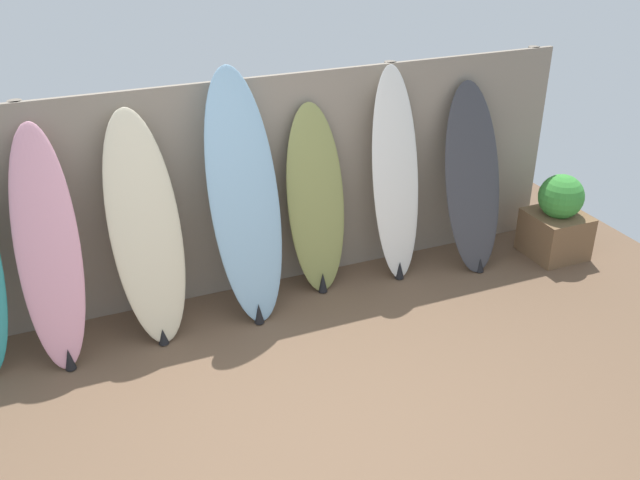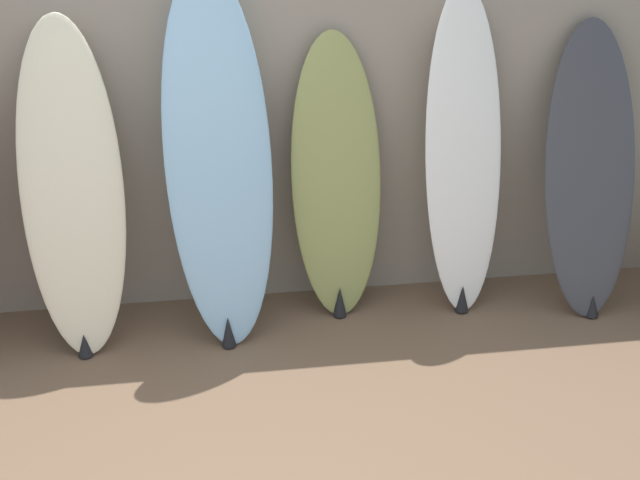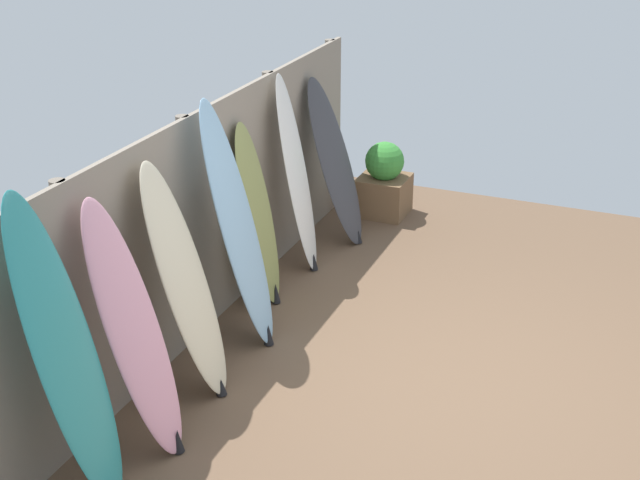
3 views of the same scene
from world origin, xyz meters
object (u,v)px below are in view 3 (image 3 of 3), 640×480
at_px(surfboard_white_5, 297,177).
at_px(surfboard_skyblue_3, 238,228).
at_px(surfboard_olive_4, 258,217).
at_px(planter_box, 384,182).
at_px(surfboard_cream_2, 186,283).
at_px(surfboard_teal_0, 67,357).
at_px(surfboard_pink_1, 134,332).
at_px(surfboard_charcoal_6, 336,164).

bearing_deg(surfboard_white_5, surfboard_skyblue_3, -175.13).
distance_m(surfboard_olive_4, planter_box, 2.31).
bearing_deg(surfboard_white_5, surfboard_olive_4, 176.70).
xyz_separation_m(surfboard_skyblue_3, planter_box, (2.89, -0.19, -0.61)).
relative_size(surfboard_cream_2, surfboard_olive_4, 1.09).
relative_size(surfboard_teal_0, surfboard_skyblue_3, 1.00).
bearing_deg(planter_box, surfboard_cream_2, 176.67).
xyz_separation_m(surfboard_teal_0, surfboard_pink_1, (0.57, -0.06, -0.13)).
xyz_separation_m(surfboard_teal_0, surfboard_charcoal_6, (4.08, -0.02, -0.18)).
height_order(surfboard_teal_0, surfboard_charcoal_6, surfboard_teal_0).
bearing_deg(surfboard_skyblue_3, planter_box, -3.79).
bearing_deg(surfboard_teal_0, surfboard_pink_1, -5.95).
bearing_deg(surfboard_white_5, surfboard_charcoal_6, -6.54).
bearing_deg(surfboard_charcoal_6, surfboard_white_5, 173.46).
xyz_separation_m(surfboard_white_5, surfboard_charcoal_6, (0.72, -0.08, -0.09)).
xyz_separation_m(surfboard_teal_0, surfboard_skyblue_3, (2.00, -0.05, -0.00)).
height_order(surfboard_pink_1, surfboard_olive_4, surfboard_pink_1).
bearing_deg(surfboard_charcoal_6, surfboard_skyblue_3, -179.08).
bearing_deg(surfboard_olive_4, surfboard_pink_1, -175.45).
bearing_deg(surfboard_charcoal_6, surfboard_olive_4, 175.06).
xyz_separation_m(surfboard_pink_1, surfboard_white_5, (2.79, 0.12, 0.05)).
distance_m(surfboard_teal_0, planter_box, 4.94).
xyz_separation_m(surfboard_charcoal_6, planter_box, (0.81, -0.22, -0.44)).
distance_m(surfboard_teal_0, surfboard_pink_1, 0.59).
distance_m(surfboard_skyblue_3, planter_box, 2.96).
bearing_deg(surfboard_pink_1, surfboard_charcoal_6, 0.69).
bearing_deg(surfboard_olive_4, surfboard_white_5, -3.30).
relative_size(surfboard_teal_0, surfboard_white_5, 1.08).
height_order(surfboard_teal_0, surfboard_skyblue_3, surfboard_teal_0).
height_order(surfboard_pink_1, surfboard_skyblue_3, surfboard_skyblue_3).
distance_m(surfboard_teal_0, surfboard_skyblue_3, 2.00).
height_order(surfboard_charcoal_6, planter_box, surfboard_charcoal_6).
bearing_deg(surfboard_white_5, surfboard_cream_2, -177.42).
bearing_deg(surfboard_white_5, surfboard_pink_1, -177.44).
bearing_deg(surfboard_teal_0, surfboard_cream_2, -1.35).
height_order(surfboard_olive_4, planter_box, surfboard_olive_4).
relative_size(surfboard_skyblue_3, planter_box, 2.49).
xyz_separation_m(surfboard_pink_1, surfboard_skyblue_3, (1.43, 0.01, 0.13)).
xyz_separation_m(surfboard_teal_0, planter_box, (4.89, -0.24, -0.62)).
xyz_separation_m(surfboard_teal_0, surfboard_white_5, (3.36, 0.07, -0.08)).
bearing_deg(planter_box, surfboard_charcoal_6, 164.58).
distance_m(surfboard_olive_4, surfboard_charcoal_6, 1.43).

